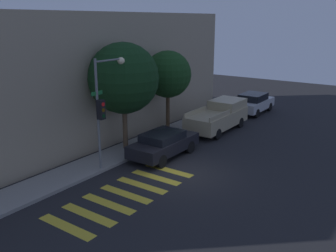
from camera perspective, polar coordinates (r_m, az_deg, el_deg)
The scene contains 10 objects.
ground_plane at distance 17.82m, azimuth 2.39°, elevation -7.26°, with size 60.00×60.00×0.00m, color black.
sidewalk at distance 20.21m, azimuth -7.67°, elevation -4.31°, with size 26.00×1.99×0.14m, color gray.
building_row at distance 22.47m, azimuth -16.34°, elevation 6.85°, with size 26.00×6.00×7.42m, color gray.
crosswalk at distance 15.95m, azimuth -6.44°, elevation -10.27°, with size 6.71×2.60×0.00m.
traffic_light_pole at distance 17.62m, azimuth -9.62°, elevation 4.12°, with size 2.22×0.56×5.35m.
sedan_near_corner at distance 19.66m, azimuth -0.67°, elevation -2.67°, with size 4.23×1.83×1.37m.
pickup_truck at distance 24.66m, azimuth 7.77°, elevation 1.53°, with size 5.20×2.04×1.83m.
sedan_middle at distance 29.71m, azimuth 12.86°, elevation 3.48°, with size 4.21×1.89×1.52m.
tree_near_corner at distance 19.99m, azimuth -6.79°, elevation 7.22°, with size 3.78×3.78×5.92m.
tree_midblock at distance 23.16m, azimuth -0.03°, elevation 7.86°, with size 2.89×2.89×5.22m.
Camera 1 is at (-13.78, -8.85, 7.04)m, focal length 40.00 mm.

